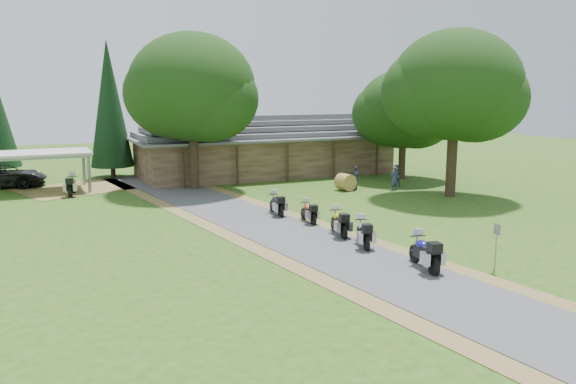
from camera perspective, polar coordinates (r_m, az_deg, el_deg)
name	(u,v)px	position (r m, az deg, el deg)	size (l,w,h in m)	color
ground	(353,260)	(22.96, 6.63, -6.88)	(120.00, 120.00, 0.00)	#2D4914
driveway	(299,238)	(26.11, 1.13, -4.72)	(46.00, 46.00, 0.00)	#464649
lodge	(265,144)	(46.36, -2.37, 4.87)	(21.40, 9.40, 4.90)	#503A29
carport	(42,172)	(41.60, -23.68, 1.91)	(6.27, 4.18, 2.72)	silver
car_dark_suv	(2,170)	(44.63, -27.04, 1.96)	(6.31, 2.68, 2.42)	black
motorcycle_row_a	(424,251)	(22.11, 13.68, -5.85)	(2.09, 0.68, 1.43)	navy
motorcycle_row_b	(363,232)	(24.82, 7.65, -4.01)	(1.95, 0.64, 1.33)	#9D9FA4
motorcycle_row_c	(339,221)	(26.60, 5.20, -2.97)	(1.99, 0.65, 1.36)	#D6CE05
motorcycle_row_d	(308,211)	(29.12, 2.09, -1.95)	(1.75, 0.57, 1.20)	#BF4C20
motorcycle_row_e	(277,203)	(30.91, -1.17, -1.14)	(1.90, 0.62, 1.30)	black
motorcycle_carport_a	(72,184)	(39.42, -21.14, 0.72)	(2.08, 0.68, 1.43)	yellow
person_a	(394,176)	(39.44, 10.76, 1.59)	(0.54, 0.39, 1.92)	#323D5B
person_b	(395,174)	(40.79, 10.87, 1.82)	(0.53, 0.38, 1.85)	#323D5B
person_c	(356,176)	(39.23, 6.91, 1.66)	(0.55, 0.39, 1.93)	#323D5B
hay_bale	(345,182)	(38.79, 5.86, 1.01)	(1.15, 1.15, 1.05)	olive
sign_post	(496,247)	(22.67, 20.36, -5.27)	(0.33, 0.06, 1.83)	gray
oak_lodge_left	(193,107)	(39.27, -9.68, 8.50)	(8.66, 8.66, 11.35)	black
oak_lodge_right	(403,123)	(44.45, 11.64, 6.90)	(7.12, 7.12, 8.70)	black
oak_driveway	(454,107)	(37.42, 16.55, 8.27)	(8.24, 8.24, 11.49)	black
cedar_near	(110,109)	(46.39, -17.66, 8.03)	(3.31, 3.31, 10.75)	black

